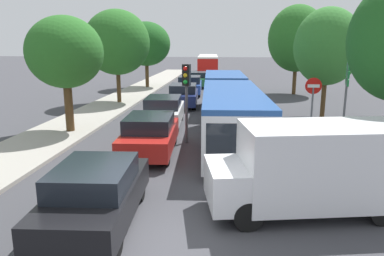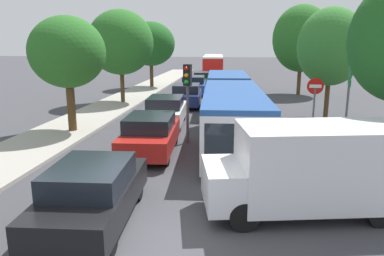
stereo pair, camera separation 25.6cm
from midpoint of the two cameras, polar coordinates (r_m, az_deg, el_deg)
ground_plane at (r=8.85m, az=-5.39°, el=-16.31°), size 200.00×200.00×0.00m
kerb_strip_left at (r=31.13m, az=-8.49°, el=5.05°), size 3.20×54.35×0.14m
articulated_bus at (r=18.99m, az=6.20°, el=3.98°), size 3.32×15.98×2.36m
city_bus_rear at (r=52.06m, az=3.41°, el=9.83°), size 3.15×11.48×2.44m
queued_car_black at (r=9.42m, az=-14.18°, el=-9.60°), size 2.10×4.46×1.52m
queued_car_red at (r=14.77m, az=-5.86°, el=-0.92°), size 2.14×4.54×1.54m
queued_car_white at (r=19.66m, az=-3.65°, el=2.62°), size 2.13×4.52×1.54m
queued_car_navy at (r=25.51m, az=-0.54°, el=5.03°), size 2.11×4.47×1.52m
queued_car_blue at (r=31.16m, az=0.50°, el=6.53°), size 2.15×4.56×1.55m
queued_car_green at (r=36.65m, az=1.88°, el=7.43°), size 2.02×4.28×1.45m
white_van at (r=9.99m, az=18.42°, el=-5.66°), size 5.27×2.84×2.31m
traffic_light at (r=15.95m, az=-0.25°, el=6.45°), size 0.36×0.39×3.40m
no_entry_sign at (r=17.01m, az=18.55°, el=4.08°), size 0.70×0.08×2.82m
direction_sign_post at (r=17.61m, az=23.23°, el=6.26°), size 0.36×1.38×3.60m
tree_left_mid at (r=18.57m, az=-18.14°, el=10.62°), size 3.51×3.51×5.51m
tree_left_far at (r=26.79m, az=-10.40°, el=12.47°), size 4.50×4.50×6.48m
tree_left_distant at (r=35.73m, az=-6.08°, el=12.61°), size 4.46×4.46×6.12m
tree_right_mid at (r=22.74m, az=20.92°, el=11.22°), size 3.73×3.73×6.22m
tree_right_far at (r=32.53m, az=16.51°, el=12.70°), size 4.66×4.66×7.25m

